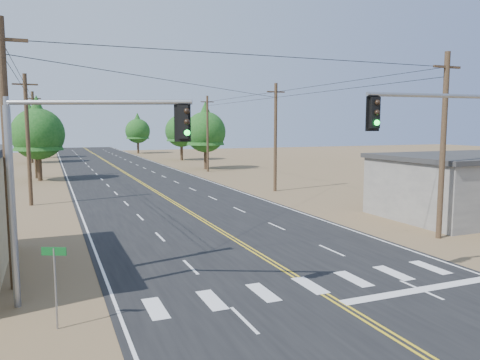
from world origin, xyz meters
TOP-DOWN VIEW (x-y plane):
  - road at (0.00, 30.00)m, footprint 15.00×200.00m
  - utility_pole_left_near at (-10.50, 12.00)m, footprint 1.80×0.30m
  - utility_pole_left_mid at (-10.50, 32.00)m, footprint 1.80×0.30m
  - utility_pole_left_far at (-10.50, 52.00)m, footprint 1.80×0.30m
  - utility_pole_right_near at (10.50, 12.00)m, footprint 1.80×0.30m
  - utility_pole_right_mid at (10.50, 32.00)m, footprint 1.80×0.30m
  - utility_pole_right_far at (10.50, 52.00)m, footprint 1.80×0.30m
  - signal_mast_left at (-8.68, 9.24)m, footprint 5.66×2.80m
  - signal_mast_right at (6.10, 6.57)m, footprint 6.56×0.77m
  - street_sign at (-9.08, 7.59)m, footprint 0.70×0.35m
  - tree_left_near at (-10.08, 49.24)m, footprint 5.67×5.67m
  - tree_left_mid at (-11.64, 76.63)m, footprint 5.87×5.87m
  - tree_left_far at (-9.00, 89.47)m, footprint 4.49×4.49m
  - tree_right_near at (11.35, 55.48)m, footprint 5.68×5.68m
  - tree_right_mid at (12.71, 73.28)m, footprint 5.63×5.63m
  - tree_right_far at (9.20, 96.58)m, footprint 5.35×5.35m

SIDE VIEW (x-z plane):
  - road at x=0.00m, z-range 0.00..0.02m
  - street_sign at x=-9.08m, z-range 0.43..2.98m
  - tree_left_far at x=-9.00m, z-range 0.83..8.31m
  - signal_mast_left at x=-8.68m, z-range 1.27..8.35m
  - signal_mast_right at x=6.10m, z-range 1.35..8.82m
  - utility_pole_left_near at x=-10.50m, z-range 0.12..10.12m
  - utility_pole_left_mid at x=-10.50m, z-range 0.12..10.12m
  - utility_pole_left_far at x=-10.50m, z-range 0.12..10.12m
  - utility_pole_right_near at x=10.50m, z-range 0.12..10.12m
  - utility_pole_right_mid at x=10.50m, z-range 0.12..10.12m
  - utility_pole_right_far at x=10.50m, z-range 0.12..10.12m
  - tree_right_far at x=9.20m, z-range 0.99..9.91m
  - tree_right_mid at x=12.71m, z-range 1.05..10.43m
  - tree_left_near at x=-10.08m, z-range 1.05..10.50m
  - tree_right_near at x=11.35m, z-range 1.06..10.52m
  - tree_left_mid at x=-11.64m, z-range 1.09..10.88m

